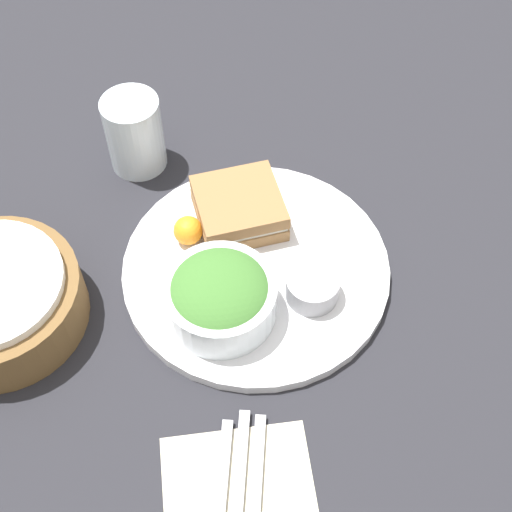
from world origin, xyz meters
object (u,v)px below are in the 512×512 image
object	(u,v)px
fork	(256,491)
spoon	(222,489)
drink_glass	(135,133)
sandwich	(239,208)
plate	(256,269)
salad_bowl	(220,296)
knife	(239,490)
dressing_cup	(312,288)

from	to	relation	value
fork	spoon	world-z (taller)	same
fork	spoon	xyz separation A→B (m)	(0.01, 0.04, 0.00)
drink_glass	fork	bearing A→B (deg)	-168.12
spoon	fork	bearing A→B (deg)	90.00
fork	sandwich	bearing A→B (deg)	-172.76
plate	salad_bowl	xyz separation A→B (m)	(-0.06, 0.05, 0.04)
salad_bowl	knife	world-z (taller)	salad_bowl
sandwich	fork	world-z (taller)	sandwich
plate	spoon	world-z (taller)	plate
salad_bowl	dressing_cup	bearing A→B (deg)	-85.86
sandwich	salad_bowl	bearing A→B (deg)	164.47
dressing_cup	spoon	world-z (taller)	dressing_cup
dressing_cup	fork	xyz separation A→B (m)	(-0.23, 0.10, -0.03)
plate	dressing_cup	bearing A→B (deg)	-130.80
sandwich	spoon	size ratio (longest dim) A/B	0.80
sandwich	dressing_cup	world-z (taller)	sandwich
drink_glass	spoon	world-z (taller)	drink_glass
salad_bowl	fork	bearing A→B (deg)	-176.40
knife	drink_glass	bearing A→B (deg)	-158.81
knife	plate	bearing A→B (deg)	-180.00
plate	spoon	distance (m)	0.28
sandwich	drink_glass	world-z (taller)	drink_glass
knife	spoon	xyz separation A→B (m)	(0.00, 0.02, 0.00)
sandwich	salad_bowl	world-z (taller)	salad_bowl
plate	dressing_cup	xyz separation A→B (m)	(-0.05, -0.06, 0.02)
dressing_cup	knife	bearing A→B (deg)	152.35
salad_bowl	dressing_cup	world-z (taller)	salad_bowl
plate	sandwich	bearing A→B (deg)	9.04
dressing_cup	spoon	size ratio (longest dim) A/B	0.43
plate	sandwich	xyz separation A→B (m)	(0.08, 0.01, 0.03)
plate	drink_glass	world-z (taller)	drink_glass
plate	salad_bowl	bearing A→B (deg)	140.46
sandwich	drink_glass	xyz separation A→B (m)	(0.14, 0.13, 0.02)
drink_glass	knife	world-z (taller)	drink_glass
drink_glass	fork	world-z (taller)	drink_glass
sandwich	knife	xyz separation A→B (m)	(-0.35, 0.04, -0.03)
salad_bowl	drink_glass	distance (m)	0.29
dressing_cup	knife	distance (m)	0.25
knife	sandwich	bearing A→B (deg)	-175.64
fork	knife	size ratio (longest dim) A/B	0.95
dressing_cup	spoon	bearing A→B (deg)	148.50
salad_bowl	spoon	bearing A→B (deg)	174.15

